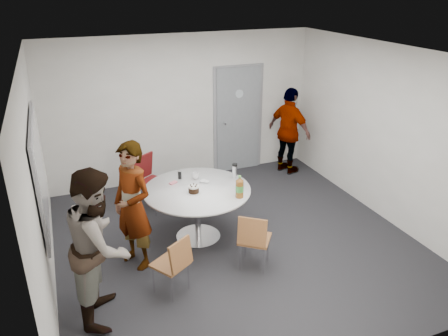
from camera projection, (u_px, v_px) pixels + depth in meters
name	position (u px, v px, depth m)	size (l,w,h in m)	color
floor	(235.00, 241.00, 6.43)	(5.00, 5.00, 0.00)	black
ceiling	(238.00, 54.00, 5.35)	(5.00, 5.00, 0.00)	silver
wall_back	(183.00, 109.00, 8.02)	(5.00, 5.00, 0.00)	beige
wall_left	(38.00, 186.00, 5.04)	(5.00, 5.00, 0.00)	beige
wall_right	(385.00, 134.00, 6.74)	(5.00, 5.00, 0.00)	beige
wall_front	(350.00, 256.00, 3.76)	(5.00, 5.00, 0.00)	beige
door	(238.00, 120.00, 8.51)	(1.02, 0.17, 2.12)	slate
whiteboard	(40.00, 171.00, 5.19)	(0.04, 1.90, 1.25)	gray
table	(199.00, 196.00, 6.25)	(1.53, 1.53, 1.12)	white
chair_near_left	(175.00, 261.00, 5.18)	(0.52, 0.53, 0.78)	brown
chair_near_right	(254.00, 237.00, 5.61)	(0.56, 0.57, 0.82)	brown
chair_far	(149.00, 177.00, 7.16)	(0.63, 0.64, 0.93)	#5C1213
person_main	(133.00, 206.00, 5.59)	(0.63, 0.42, 1.74)	#A5C6EA
person_left	(100.00, 245.00, 4.73)	(0.87, 0.68, 1.80)	white
person_right	(289.00, 131.00, 8.41)	(0.99, 0.41, 1.69)	black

